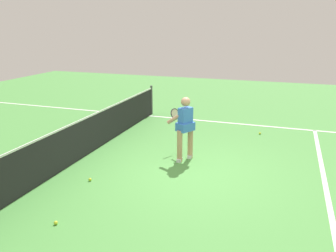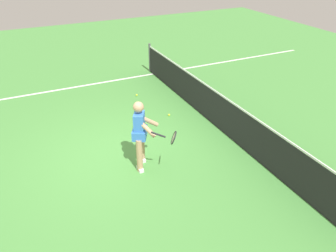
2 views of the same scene
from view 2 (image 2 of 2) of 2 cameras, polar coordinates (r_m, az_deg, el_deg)
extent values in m
plane|color=#4C9342|center=(7.75, -8.90, -4.65)|extent=(27.48, 27.48, 0.00)
cube|color=white|center=(11.50, -15.46, 6.63)|extent=(0.10, 19.14, 0.01)
cylinder|color=#4C4C51|center=(12.29, -3.18, 11.78)|extent=(0.08, 0.08, 1.05)
cube|color=#232326|center=(8.54, 8.84, 2.47)|extent=(9.15, 0.02, 0.93)
cube|color=white|center=(8.33, 9.09, 5.43)|extent=(9.15, 0.02, 0.04)
cylinder|color=tan|center=(7.21, -4.60, -3.52)|extent=(0.13, 0.13, 0.78)
cylinder|color=tan|center=(6.92, -4.98, -5.16)|extent=(0.13, 0.13, 0.78)
cube|color=white|center=(7.41, -4.49, -5.77)|extent=(0.20, 0.10, 0.08)
cube|color=white|center=(7.13, -4.86, -7.46)|extent=(0.20, 0.10, 0.08)
cube|color=#3875D6|center=(6.72, -5.02, 0.26)|extent=(0.38, 0.33, 0.52)
cube|color=#3875D6|center=(6.82, -4.95, -1.20)|extent=(0.49, 0.44, 0.20)
sphere|color=tan|center=(6.53, -5.17, 3.30)|extent=(0.22, 0.22, 0.22)
cylinder|color=tan|center=(6.82, -3.61, 0.99)|extent=(0.12, 0.48, 0.37)
cylinder|color=tan|center=(6.56, -3.91, -0.28)|extent=(0.44, 0.36, 0.37)
cylinder|color=black|center=(6.40, -1.69, -1.52)|extent=(0.17, 0.28, 0.14)
torus|color=black|center=(6.41, 0.99, -2.06)|extent=(0.31, 0.24, 0.28)
cylinder|color=beige|center=(6.41, 0.99, -2.06)|extent=(0.25, 0.19, 0.23)
sphere|color=#D1E533|center=(9.20, 0.17, 1.95)|extent=(0.07, 0.07, 0.07)
sphere|color=#D1E533|center=(10.44, -5.47, 5.39)|extent=(0.07, 0.07, 0.07)
camera|label=1|loc=(13.21, -28.57, 21.65)|focal=37.38mm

